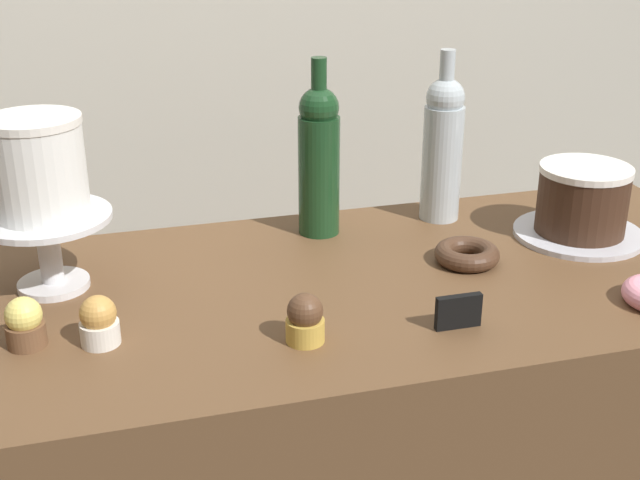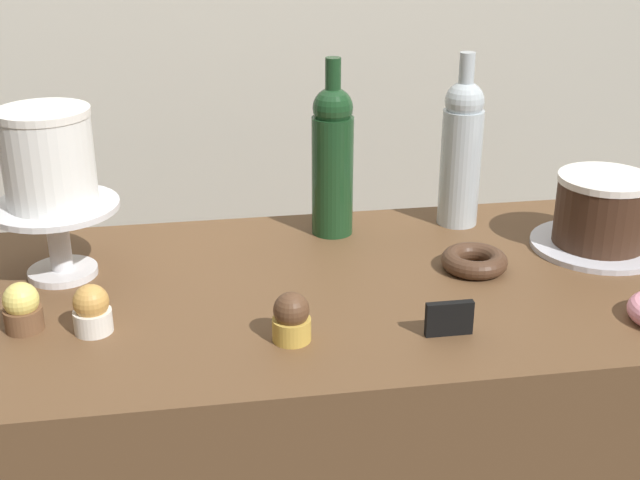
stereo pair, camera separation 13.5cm
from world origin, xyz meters
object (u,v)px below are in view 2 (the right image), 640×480
chocolate_round_cake (602,210)px  cupcake_chocolate (291,318)px  wine_bottle_green (333,158)px  wine_bottle_clear (461,150)px  cupcake_caramel (92,310)px  cake_stand_pedestal (57,227)px  donut_chocolate (474,261)px  cupcake_lemon (22,308)px  price_sign_chalkboard (449,319)px  white_layer_cake (48,157)px

chocolate_round_cake → cupcake_chocolate: size_ratio=2.22×
wine_bottle_green → wine_bottle_clear: 0.24m
wine_bottle_green → cupcake_caramel: size_ratio=4.38×
wine_bottle_clear → cupcake_caramel: size_ratio=4.38×
cake_stand_pedestal → donut_chocolate: size_ratio=1.85×
cupcake_lemon → price_sign_chalkboard: cupcake_lemon is taller
wine_bottle_clear → price_sign_chalkboard: wine_bottle_clear is taller
wine_bottle_clear → cupcake_chocolate: 0.55m
wine_bottle_green → donut_chocolate: (0.21, -0.20, -0.13)m
cupcake_chocolate → cupcake_caramel: 0.29m
white_layer_cake → cake_stand_pedestal: bearing=90.0°
chocolate_round_cake → donut_chocolate: (-0.25, -0.05, -0.06)m
cake_stand_pedestal → wine_bottle_clear: size_ratio=0.64×
white_layer_cake → price_sign_chalkboard: size_ratio=2.23×
cake_stand_pedestal → cupcake_caramel: size_ratio=2.79×
wine_bottle_clear → cupcake_lemon: size_ratio=4.38×
wine_bottle_green → cupcake_caramel: bearing=-142.4°
cupcake_lemon → donut_chocolate: 0.72m
wine_bottle_clear → wine_bottle_green: bearing=-178.1°
cake_stand_pedestal → white_layer_cake: white_layer_cake is taller
white_layer_cake → donut_chocolate: (0.68, -0.09, -0.19)m
chocolate_round_cake → price_sign_chalkboard: chocolate_round_cake is taller
cupcake_chocolate → cupcake_caramel: size_ratio=1.00×
wine_bottle_clear → donut_chocolate: bearing=-99.9°
cake_stand_pedestal → donut_chocolate: (0.68, -0.09, -0.07)m
cake_stand_pedestal → wine_bottle_green: 0.49m
wine_bottle_green → cupcake_caramel: wine_bottle_green is taller
chocolate_round_cake → wine_bottle_clear: size_ratio=0.51×
white_layer_cake → cupcake_lemon: white_layer_cake is taller
cupcake_chocolate → price_sign_chalkboard: 0.23m
cake_stand_pedestal → wine_bottle_green: size_ratio=0.64×
cupcake_chocolate → cupcake_caramel: same height
cupcake_chocolate → cupcake_lemon: 0.39m
wine_bottle_green → price_sign_chalkboard: bearing=-76.4°
chocolate_round_cake → wine_bottle_green: wine_bottle_green is taller
donut_chocolate → cupcake_caramel: bearing=-169.5°
white_layer_cake → wine_bottle_clear: size_ratio=0.48×
cupcake_caramel → white_layer_cake: bearing=107.9°
cupcake_chocolate → wine_bottle_green: bearing=71.8°
cake_stand_pedestal → cupcake_caramel: bearing=-72.1°
cupcake_caramel → cake_stand_pedestal: bearing=107.9°
chocolate_round_cake → wine_bottle_green: size_ratio=0.51×
white_layer_cake → cupcake_caramel: white_layer_cake is taller
wine_bottle_green → chocolate_round_cake: bearing=-18.1°
chocolate_round_cake → donut_chocolate: chocolate_round_cake is taller
chocolate_round_cake → cake_stand_pedestal: bearing=177.7°
cake_stand_pedestal → price_sign_chalkboard: (0.57, -0.30, -0.06)m
cupcake_chocolate → cupcake_caramel: bearing=165.9°
white_layer_cake → cupcake_chocolate: 0.48m
cake_stand_pedestal → chocolate_round_cake: chocolate_round_cake is taller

